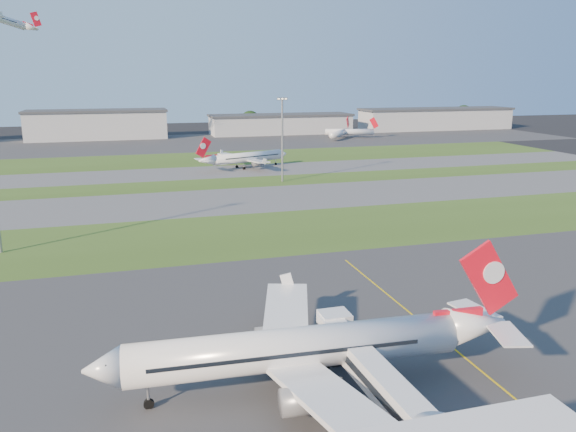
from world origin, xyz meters
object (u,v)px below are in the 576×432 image
object	(u,v)px
airliner_parked	(299,349)
mini_jet_far	(350,132)
jet_bridge	(379,380)
airliner_taxiing	(247,158)
mini_jet_near	(340,133)
light_mast_centre	(282,134)

from	to	relation	value
airliner_parked	mini_jet_far	xyz separation A→B (m)	(100.12, 231.28, -1.38)
jet_bridge	airliner_parked	size ratio (longest dim) A/B	0.63
airliner_taxiing	mini_jet_near	size ratio (longest dim) A/B	1.44
airliner_taxiing	mini_jet_near	xyz separation A→B (m)	(67.17, 81.42, -0.53)
light_mast_centre	mini_jet_near	bearing A→B (deg)	60.63
jet_bridge	mini_jet_far	bearing A→B (deg)	68.39
mini_jet_near	light_mast_centre	size ratio (longest dim) A/B	0.89
airliner_parked	mini_jet_near	world-z (taller)	airliner_parked
airliner_parked	mini_jet_near	xyz separation A→B (m)	(92.81, 226.93, -1.38)
airliner_parked	jet_bridge	bearing A→B (deg)	-46.67
jet_bridge	airliner_parked	world-z (taller)	airliner_parked
airliner_parked	mini_jet_near	size ratio (longest dim) A/B	1.85
airliner_parked	light_mast_centre	bearing A→B (deg)	78.32
airliner_parked	light_mast_centre	world-z (taller)	light_mast_centre
jet_bridge	light_mast_centre	distance (m)	126.17
airliner_parked	mini_jet_far	world-z (taller)	airliner_parked
light_mast_centre	mini_jet_far	bearing A→B (deg)	58.82
airliner_taxiing	jet_bridge	bearing A→B (deg)	62.00
jet_bridge	airliner_parked	xyz separation A→B (m)	(-5.79, 6.83, 0.66)
mini_jet_far	airliner_taxiing	bearing A→B (deg)	-114.36
airliner_taxiing	mini_jet_far	distance (m)	113.59
mini_jet_near	mini_jet_far	size ratio (longest dim) A/B	0.83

